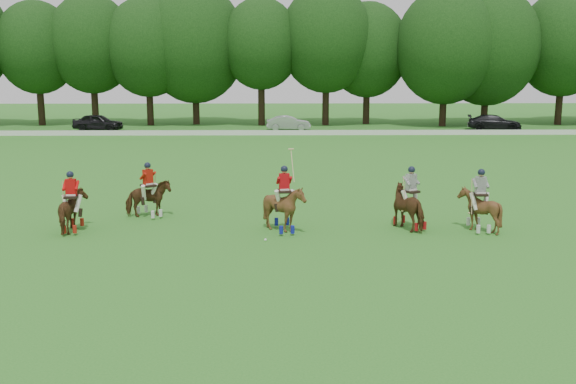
{
  "coord_description": "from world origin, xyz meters",
  "views": [
    {
      "loc": [
        1.46,
        -18.79,
        5.86
      ],
      "look_at": [
        1.89,
        4.2,
        1.4
      ],
      "focal_mm": 40.0,
      "sensor_mm": 36.0,
      "label": 1
    }
  ],
  "objects_px": {
    "polo_ball": "(265,240)",
    "car_left": "(98,122)",
    "car_mid": "(288,123)",
    "polo_stripe_a": "(410,206)",
    "polo_red_c": "(284,208)",
    "polo_stripe_b": "(479,209)",
    "car_right": "(494,122)",
    "polo_red_a": "(72,210)",
    "polo_red_b": "(149,198)"
  },
  "relations": [
    {
      "from": "polo_red_a",
      "to": "polo_ball",
      "type": "relative_size",
      "value": 24.69
    },
    {
      "from": "car_right",
      "to": "polo_red_b",
      "type": "height_order",
      "value": "polo_red_b"
    },
    {
      "from": "car_right",
      "to": "polo_red_c",
      "type": "xyz_separation_m",
      "value": [
        -20.7,
        -38.62,
        0.16
      ]
    },
    {
      "from": "polo_red_c",
      "to": "polo_stripe_b",
      "type": "bearing_deg",
      "value": -0.51
    },
    {
      "from": "car_left",
      "to": "polo_stripe_a",
      "type": "distance_m",
      "value": 44.09
    },
    {
      "from": "polo_red_b",
      "to": "polo_stripe_a",
      "type": "distance_m",
      "value": 10.23
    },
    {
      "from": "polo_stripe_b",
      "to": "car_mid",
      "type": "bearing_deg",
      "value": 99.09
    },
    {
      "from": "car_left",
      "to": "polo_stripe_b",
      "type": "distance_m",
      "value": 45.68
    },
    {
      "from": "polo_red_a",
      "to": "polo_red_c",
      "type": "distance_m",
      "value": 7.68
    },
    {
      "from": "polo_red_c",
      "to": "polo_stripe_a",
      "type": "distance_m",
      "value": 4.66
    },
    {
      "from": "polo_red_a",
      "to": "polo_stripe_a",
      "type": "bearing_deg",
      "value": 0.96
    },
    {
      "from": "polo_stripe_b",
      "to": "polo_ball",
      "type": "xyz_separation_m",
      "value": [
        -7.76,
        -1.26,
        -0.78
      ]
    },
    {
      "from": "polo_red_c",
      "to": "polo_stripe_a",
      "type": "bearing_deg",
      "value": 4.03
    },
    {
      "from": "car_mid",
      "to": "polo_red_c",
      "type": "relative_size",
      "value": 1.41
    },
    {
      "from": "polo_stripe_a",
      "to": "car_left",
      "type": "bearing_deg",
      "value": 119.7
    },
    {
      "from": "polo_stripe_a",
      "to": "polo_ball",
      "type": "relative_size",
      "value": 25.9
    },
    {
      "from": "polo_red_a",
      "to": "polo_stripe_a",
      "type": "xyz_separation_m",
      "value": [
        12.33,
        0.21,
        0.05
      ]
    },
    {
      "from": "polo_red_b",
      "to": "polo_ball",
      "type": "distance_m",
      "value": 6.05
    },
    {
      "from": "polo_red_b",
      "to": "polo_ball",
      "type": "bearing_deg",
      "value": -38.51
    },
    {
      "from": "car_left",
      "to": "polo_ball",
      "type": "bearing_deg",
      "value": -150.73
    },
    {
      "from": "car_mid",
      "to": "polo_red_b",
      "type": "relative_size",
      "value": 1.9
    },
    {
      "from": "polo_stripe_a",
      "to": "car_right",
      "type": "bearing_deg",
      "value": 67.27
    },
    {
      "from": "car_mid",
      "to": "polo_stripe_a",
      "type": "distance_m",
      "value": 38.48
    },
    {
      "from": "car_right",
      "to": "polo_red_a",
      "type": "height_order",
      "value": "polo_red_a"
    },
    {
      "from": "car_right",
      "to": "polo_red_a",
      "type": "xyz_separation_m",
      "value": [
        -28.37,
        -38.5,
        0.07
      ]
    },
    {
      "from": "car_left",
      "to": "car_right",
      "type": "xyz_separation_m",
      "value": [
        37.89,
        0.0,
        -0.06
      ]
    },
    {
      "from": "car_left",
      "to": "polo_red_c",
      "type": "xyz_separation_m",
      "value": [
        17.2,
        -38.62,
        0.09
      ]
    },
    {
      "from": "car_left",
      "to": "polo_ball",
      "type": "xyz_separation_m",
      "value": [
        16.53,
        -39.95,
        -0.75
      ]
    },
    {
      "from": "polo_red_b",
      "to": "polo_red_c",
      "type": "relative_size",
      "value": 0.74
    },
    {
      "from": "polo_red_a",
      "to": "car_mid",
      "type": "bearing_deg",
      "value": 77.44
    },
    {
      "from": "car_left",
      "to": "polo_stripe_a",
      "type": "xyz_separation_m",
      "value": [
        21.85,
        -38.3,
        0.05
      ]
    },
    {
      "from": "polo_ball",
      "to": "car_left",
      "type": "bearing_deg",
      "value": 112.48
    },
    {
      "from": "car_right",
      "to": "polo_ball",
      "type": "relative_size",
      "value": 55.6
    },
    {
      "from": "polo_ball",
      "to": "polo_stripe_b",
      "type": "bearing_deg",
      "value": 9.21
    },
    {
      "from": "car_right",
      "to": "polo_red_a",
      "type": "relative_size",
      "value": 2.25
    },
    {
      "from": "car_left",
      "to": "polo_stripe_a",
      "type": "relative_size",
      "value": 1.99
    },
    {
      "from": "car_left",
      "to": "polo_red_a",
      "type": "height_order",
      "value": "polo_red_a"
    },
    {
      "from": "car_mid",
      "to": "polo_red_b",
      "type": "distance_m",
      "value": 36.75
    },
    {
      "from": "car_mid",
      "to": "polo_red_b",
      "type": "xyz_separation_m",
      "value": [
        -6.26,
        -36.21,
        0.09
      ]
    },
    {
      "from": "polo_red_c",
      "to": "polo_red_b",
      "type": "bearing_deg",
      "value": 155.77
    },
    {
      "from": "car_right",
      "to": "polo_ball",
      "type": "distance_m",
      "value": 45.3
    },
    {
      "from": "polo_red_c",
      "to": "polo_stripe_b",
      "type": "height_order",
      "value": "polo_red_c"
    },
    {
      "from": "car_left",
      "to": "polo_red_a",
      "type": "xyz_separation_m",
      "value": [
        9.52,
        -38.5,
        0.0
      ]
    },
    {
      "from": "car_left",
      "to": "car_right",
      "type": "bearing_deg",
      "value": -83.2
    },
    {
      "from": "car_left",
      "to": "car_right",
      "type": "relative_size",
      "value": 0.93
    },
    {
      "from": "polo_red_c",
      "to": "polo_stripe_a",
      "type": "relative_size",
      "value": 1.27
    },
    {
      "from": "car_right",
      "to": "polo_red_c",
      "type": "distance_m",
      "value": 43.82
    },
    {
      "from": "car_mid",
      "to": "polo_stripe_a",
      "type": "xyz_separation_m",
      "value": [
        3.75,
        -38.3,
        0.16
      ]
    },
    {
      "from": "car_left",
      "to": "polo_ball",
      "type": "distance_m",
      "value": 43.24
    },
    {
      "from": "car_left",
      "to": "car_right",
      "type": "height_order",
      "value": "car_left"
    }
  ]
}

